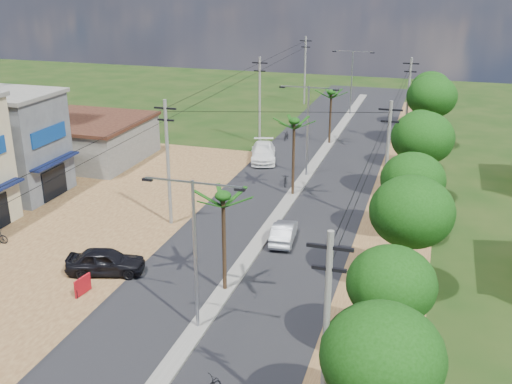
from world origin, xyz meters
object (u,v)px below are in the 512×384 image
at_px(car_white_far, 263,153).
at_px(car_parked_dark, 106,262).
at_px(car_silver_mid, 284,233).
at_px(roadside_sign, 83,286).

distance_m(car_white_far, car_parked_dark, 24.61).
xyz_separation_m(car_silver_mid, car_parked_dark, (-9.00, -7.47, 0.13)).
bearing_deg(roadside_sign, car_white_far, 92.50).
distance_m(car_silver_mid, roadside_sign, 13.45).
distance_m(car_parked_dark, roadside_sign, 2.55).
height_order(car_parked_dark, roadside_sign, car_parked_dark).
xyz_separation_m(car_silver_mid, roadside_sign, (-8.99, -10.01, -0.13)).
distance_m(car_silver_mid, car_parked_dark, 11.70).
bearing_deg(car_silver_mid, car_parked_dark, 33.84).
xyz_separation_m(car_white_far, roadside_sign, (-2.55, -27.02, -0.28)).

